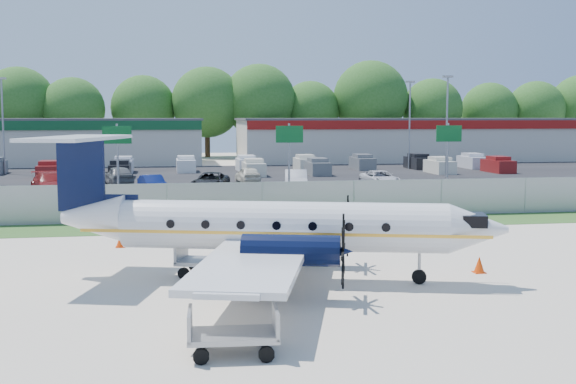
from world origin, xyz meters
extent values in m
plane|color=beige|center=(0.00, 0.00, 0.00)|extent=(170.00, 170.00, 0.00)
cube|color=#2D561E|center=(0.00, 12.00, 0.01)|extent=(170.00, 4.00, 0.02)
cube|color=black|center=(0.00, 19.00, 0.01)|extent=(170.00, 8.00, 0.02)
cube|color=black|center=(0.00, 40.00, 0.01)|extent=(170.00, 32.00, 0.02)
cube|color=gray|center=(0.00, 14.00, 1.00)|extent=(120.00, 0.02, 1.90)
cube|color=gray|center=(0.00, 14.00, 1.98)|extent=(120.00, 0.06, 0.06)
cube|color=gray|center=(0.00, 14.00, 0.05)|extent=(120.00, 0.06, 0.06)
cube|color=beige|center=(26.00, 62.00, 2.50)|extent=(44.00, 12.00, 5.00)
cube|color=#474749|center=(26.00, 62.00, 5.12)|extent=(44.40, 12.40, 0.24)
cube|color=maroon|center=(26.00, 55.90, 4.50)|extent=(44.00, 0.20, 1.00)
cylinder|color=gray|center=(-8.00, 23.00, 2.50)|extent=(0.14, 0.14, 5.00)
cube|color=#0C5923|center=(-8.00, 22.85, 4.30)|extent=(1.80, 0.08, 1.10)
cylinder|color=gray|center=(3.00, 23.00, 2.50)|extent=(0.14, 0.14, 5.00)
cube|color=#0C5923|center=(3.00, 22.85, 4.30)|extent=(1.80, 0.08, 1.10)
cylinder|color=gray|center=(14.00, 23.00, 2.50)|extent=(0.14, 0.14, 5.00)
cube|color=#0C5923|center=(14.00, 22.85, 4.30)|extent=(1.80, 0.08, 1.10)
cylinder|color=gray|center=(20.00, 38.00, 4.50)|extent=(0.18, 0.18, 9.00)
cube|color=gray|center=(20.00, 38.00, 9.00)|extent=(0.90, 0.35, 0.18)
cylinder|color=gray|center=(-20.00, 48.00, 4.50)|extent=(0.18, 0.18, 9.00)
cube|color=gray|center=(-20.00, 48.00, 9.00)|extent=(0.90, 0.35, 0.18)
cylinder|color=gray|center=(20.00, 48.00, 4.50)|extent=(0.18, 0.18, 9.00)
cube|color=gray|center=(20.00, 48.00, 9.00)|extent=(0.90, 0.35, 0.18)
cylinder|color=silver|center=(-1.25, -0.34, 1.85)|extent=(10.78, 4.53, 1.63)
cone|color=silver|center=(4.83, -2.08, 1.85)|extent=(2.27, 2.09, 1.63)
cone|color=silver|center=(-7.49, 1.44, 2.02)|extent=(2.60, 2.18, 1.63)
cube|color=black|center=(4.66, -2.03, 2.15)|extent=(1.05, 1.29, 0.39)
cube|color=silver|center=(-1.66, -0.22, 1.38)|extent=(6.81, 15.30, 0.19)
cylinder|color=black|center=(-1.44, -2.88, 1.50)|extent=(3.07, 1.71, 0.95)
cylinder|color=black|center=(-0.07, 1.91, 1.50)|extent=(3.07, 1.71, 0.95)
cube|color=black|center=(-7.90, 1.56, 3.48)|extent=(1.61, 0.60, 2.49)
cube|color=silver|center=(-7.98, 1.59, 4.73)|extent=(3.45, 5.69, 0.12)
cylinder|color=gray|center=(3.05, -1.57, 0.56)|extent=(0.10, 0.10, 1.12)
cylinder|color=black|center=(3.05, -1.57, 0.24)|extent=(0.51, 0.28, 0.48)
cylinder|color=black|center=(-2.35, -2.62, 0.28)|extent=(0.62, 0.48, 0.55)
cylinder|color=black|center=(-0.97, 2.17, 0.28)|extent=(0.62, 0.48, 0.55)
cube|color=gray|center=(-3.62, -7.59, 0.47)|extent=(2.15, 1.38, 0.12)
cube|color=gray|center=(-4.60, -7.53, 0.78)|extent=(0.17, 1.24, 0.62)
cube|color=gray|center=(-2.64, -7.66, 0.78)|extent=(0.17, 1.24, 0.62)
cylinder|color=black|center=(-4.38, -8.11, 0.19)|extent=(0.38, 0.15, 0.37)
cylinder|color=black|center=(-4.30, -6.98, 0.19)|extent=(0.38, 0.15, 0.37)
cylinder|color=black|center=(-2.93, -8.21, 0.19)|extent=(0.38, 0.15, 0.37)
cylinder|color=black|center=(-2.86, -7.08, 0.19)|extent=(0.38, 0.15, 0.37)
cube|color=gray|center=(-3.58, 0.75, 0.50)|extent=(2.56, 2.02, 0.13)
cube|color=gray|center=(-4.58, 1.11, 0.84)|extent=(0.54, 1.29, 0.67)
cube|color=gray|center=(-2.58, 0.39, 0.84)|extent=(0.54, 1.29, 0.67)
cylinder|color=black|center=(-4.53, 0.44, 0.20)|extent=(0.42, 0.26, 0.40)
cylinder|color=black|center=(-4.11, 1.60, 0.20)|extent=(0.42, 0.26, 0.40)
cylinder|color=black|center=(-3.05, -0.09, 0.20)|extent=(0.42, 0.26, 0.40)
cylinder|color=black|center=(-2.64, 1.07, 0.20)|extent=(0.42, 0.26, 0.40)
cone|color=#D73906|center=(5.72, -0.30, 0.29)|extent=(0.39, 0.39, 0.58)
cube|color=#D73906|center=(5.72, -0.30, 0.02)|extent=(0.41, 0.41, 0.03)
cone|color=#D73906|center=(-6.97, 6.93, 0.29)|extent=(0.39, 0.39, 0.58)
cube|color=#D73906|center=(-6.97, 6.93, 0.02)|extent=(0.41, 0.41, 0.03)
imported|color=beige|center=(6.42, 20.46, 0.00)|extent=(4.17, 1.99, 1.32)
imported|color=maroon|center=(-12.96, 28.65, 0.00)|extent=(3.71, 5.78, 1.56)
imported|color=navy|center=(-5.95, 28.39, 0.00)|extent=(2.31, 4.15, 1.30)
imported|color=black|center=(-1.77, 29.13, 0.00)|extent=(3.38, 5.35, 1.38)
imported|color=silver|center=(4.47, 28.52, 0.00)|extent=(2.33, 4.81, 1.52)
imported|color=silver|center=(11.29, 29.73, 0.00)|extent=(2.42, 4.80, 1.30)
imported|color=#595B5E|center=(-8.72, 34.83, 0.00)|extent=(2.95, 4.92, 1.57)
imported|color=beige|center=(1.68, 35.25, 0.00)|extent=(1.97, 4.11, 1.35)
camera|label=1|loc=(-5.11, -23.65, 5.46)|focal=45.00mm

